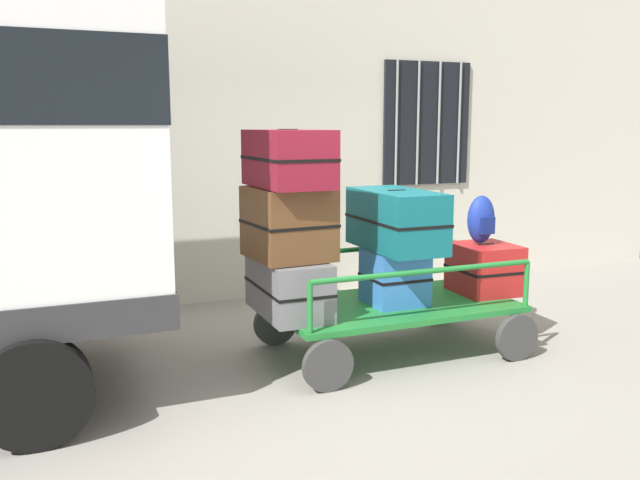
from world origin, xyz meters
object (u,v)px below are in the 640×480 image
at_px(suitcase_center_bottom, 485,269).
at_px(backpack, 481,220).
at_px(suitcase_left_middle, 288,223).
at_px(luggage_cart, 392,311).
at_px(suitcase_left_top, 288,158).
at_px(suitcase_left_bottom, 288,286).
at_px(suitcase_midleft_middle, 396,220).
at_px(suitcase_midleft_bottom, 395,277).

xyz_separation_m(suitcase_center_bottom, backpack, (-0.02, 0.05, 0.45)).
bearing_deg(suitcase_left_middle, backpack, 0.77).
xyz_separation_m(luggage_cart, suitcase_left_top, (-0.96, 0.01, 1.35)).
bearing_deg(luggage_cart, suitcase_left_middle, 178.92).
relative_size(suitcase_left_bottom, suitcase_center_bottom, 1.52).
bearing_deg(suitcase_midleft_middle, suitcase_left_top, 177.17).
height_order(luggage_cart, backpack, backpack).
xyz_separation_m(suitcase_midleft_bottom, backpack, (0.94, 0.07, 0.44)).
bearing_deg(luggage_cart, suitcase_left_top, 179.29).
relative_size(suitcase_left_bottom, suitcase_midleft_middle, 0.90).
relative_size(suitcase_left_top, suitcase_midleft_middle, 0.88).
height_order(suitcase_left_bottom, suitcase_midleft_middle, suitcase_midleft_middle).
xyz_separation_m(suitcase_left_top, backpack, (1.89, 0.03, -0.60)).
xyz_separation_m(suitcase_left_bottom, suitcase_left_top, (-0.00, -0.01, 1.04)).
distance_m(suitcase_left_bottom, backpack, 1.94).
bearing_deg(suitcase_center_bottom, backpack, 114.29).
xyz_separation_m(suitcase_left_middle, suitcase_midleft_middle, (0.96, -0.05, -0.02)).
distance_m(luggage_cart, suitcase_left_bottom, 1.01).
height_order(suitcase_left_middle, suitcase_left_top, suitcase_left_top).
xyz_separation_m(suitcase_left_middle, suitcase_midleft_bottom, (0.96, -0.05, -0.52)).
relative_size(suitcase_left_bottom, suitcase_midleft_bottom, 1.88).
distance_m(luggage_cart, suitcase_midleft_bottom, 0.32).
height_order(luggage_cart, suitcase_left_top, suitcase_left_top).
bearing_deg(suitcase_midleft_bottom, backpack, 4.51).
xyz_separation_m(suitcase_left_top, suitcase_center_bottom, (1.92, -0.02, -1.05)).
bearing_deg(suitcase_midleft_middle, backpack, 4.83).
distance_m(suitcase_left_middle, backpack, 1.90).
bearing_deg(suitcase_midleft_middle, suitcase_midleft_bottom, 90.00).
bearing_deg(suitcase_midleft_bottom, suitcase_midleft_middle, -90.00).
height_order(luggage_cart, suitcase_left_bottom, suitcase_left_bottom).
distance_m(suitcase_left_top, suitcase_midleft_middle, 1.10).
height_order(suitcase_left_bottom, suitcase_midleft_bottom, suitcase_midleft_bottom).
xyz_separation_m(luggage_cart, suitcase_midleft_bottom, (0.00, -0.03, 0.32)).
height_order(suitcase_left_top, backpack, suitcase_left_top).
relative_size(suitcase_midleft_bottom, suitcase_center_bottom, 0.81).
relative_size(luggage_cart, suitcase_left_top, 2.42).
height_order(luggage_cart, suitcase_center_bottom, suitcase_center_bottom).
height_order(suitcase_left_middle, suitcase_midleft_bottom, suitcase_left_middle).
height_order(suitcase_midleft_bottom, suitcase_midleft_middle, suitcase_midleft_middle).
distance_m(luggage_cart, suitcase_left_top, 1.66).
relative_size(suitcase_left_top, backpack, 2.02).
bearing_deg(suitcase_left_middle, luggage_cart, -1.08).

